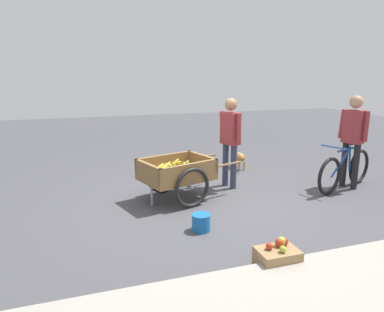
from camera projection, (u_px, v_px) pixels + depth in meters
name	position (u px, v px, depth m)	size (l,w,h in m)	color
ground_plane	(202.00, 201.00, 5.90)	(24.00, 24.00, 0.00)	#47474C
fruit_cart	(176.00, 174.00, 5.87)	(1.80, 1.21, 0.69)	olive
vendor_person	(230.00, 135.00, 6.40)	(0.29, 0.55, 1.62)	#333851
bicycle	(345.00, 170.00, 6.42)	(1.58, 0.68, 0.85)	black
cyclist_person	(353.00, 133.00, 6.37)	(0.30, 0.51, 1.66)	black
dog	(239.00, 156.00, 7.80)	(0.19, 0.67, 0.40)	#AD7A38
plastic_bucket	(201.00, 222.00, 4.78)	(0.25, 0.25, 0.23)	#1966B2
apple_crate	(278.00, 257.00, 3.86)	(0.44, 0.32, 0.32)	#99754C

